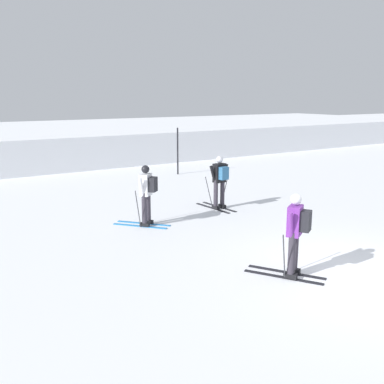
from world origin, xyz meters
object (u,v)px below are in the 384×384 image
Objects in this scene: skier_purple at (295,231)px; trail_marker_pole at (178,151)px; skier_white at (147,192)px; skier_black at (220,180)px.

trail_marker_pole is at bearing 70.49° from skier_purple.
trail_marker_pole is (4.89, 6.58, 0.11)m from skier_white.
skier_purple is (0.88, -4.73, -0.00)m from skier_white.
skier_white and skier_black have the same top height.
skier_black is (1.91, 5.15, 0.00)m from skier_purple.
skier_white is 0.80× the size of trail_marker_pole.
trail_marker_pole reaches higher than skier_black.
skier_black is 6.52m from trail_marker_pole.
trail_marker_pole is at bearing 71.18° from skier_black.
skier_black is at bearing -108.82° from trail_marker_pole.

